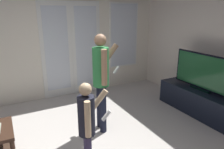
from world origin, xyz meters
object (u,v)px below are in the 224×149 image
flat_screen_tv (202,72)px  person_adult (101,75)px  tv_stand (199,101)px  person_child (87,124)px

flat_screen_tv → person_adult: person_adult is taller
tv_stand → person_adult: size_ratio=1.03×
flat_screen_tv → person_adult: size_ratio=0.77×
tv_stand → person_adult: 2.00m
person_child → tv_stand: bearing=12.1°
tv_stand → person_child: bearing=-167.9°
flat_screen_tv → tv_stand: bearing=-65.2°
tv_stand → person_child: (-2.43, -0.52, 0.46)m
tv_stand → flat_screen_tv: 0.57m
person_adult → person_child: bearing=-123.9°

